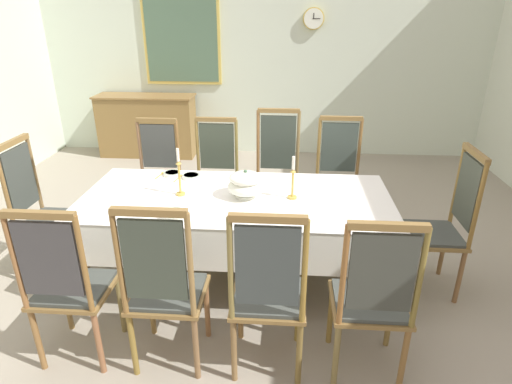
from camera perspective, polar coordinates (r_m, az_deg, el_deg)
ground at (r=3.75m, az=-2.18°, el=-10.25°), size 6.40×6.50×0.04m
back_wall at (r=6.42m, az=0.97°, el=19.48°), size 6.40×0.08×3.23m
dining_table at (r=3.27m, az=-2.69°, el=-1.82°), size 2.34×1.05×0.74m
tablecloth at (r=3.27m, az=-2.69°, el=-1.87°), size 2.36×1.07×0.33m
chair_south_a at (r=2.81m, az=-24.06°, el=-11.16°), size 0.44×0.42×1.10m
chair_north_a at (r=4.33m, az=-13.16°, el=2.50°), size 0.44×0.42×1.08m
chair_south_b at (r=2.58m, az=-12.22°, el=-12.29°), size 0.44×0.42×1.14m
chair_north_b at (r=4.20m, az=-5.43°, el=2.42°), size 0.44×0.42×1.10m
chair_south_c at (r=2.50m, az=1.62°, el=-13.24°), size 0.44×0.42×1.12m
chair_north_c at (r=4.13m, az=2.86°, el=2.65°), size 0.44×0.42×1.20m
chair_south_d at (r=2.55m, az=15.40°, el=-13.48°), size 0.44×0.42×1.10m
chair_north_d at (r=4.17m, az=11.02°, el=2.10°), size 0.44×0.42×1.13m
chair_head_west at (r=3.82m, az=-26.90°, el=-2.08°), size 0.42×0.44×1.15m
chair_head_east at (r=3.50m, az=24.01°, el=-3.79°), size 0.42×0.44×1.15m
soup_tureen at (r=3.18m, az=-1.41°, el=1.10°), size 0.27×0.27×0.22m
candlestick_west at (r=3.25m, az=-10.27°, el=2.08°), size 0.07×0.07×0.37m
candlestick_east at (r=3.16m, az=4.96°, el=1.35°), size 0.07×0.07×0.33m
bowl_near_left at (r=3.71m, az=-11.19°, el=2.47°), size 0.15×0.15×0.03m
bowl_near_right at (r=3.61m, az=-8.72°, el=2.13°), size 0.15×0.15×0.03m
bowl_far_left at (r=2.94m, az=-10.93°, el=-3.05°), size 0.18×0.18×0.04m
spoon_primary at (r=3.76m, az=-12.53°, el=2.46°), size 0.05×0.18×0.01m
spoon_secondary at (r=3.67m, az=-10.17°, el=2.10°), size 0.05×0.18×0.01m
sideboard at (r=6.62m, az=-14.40°, el=8.66°), size 1.44×0.48×0.90m
mounted_clock at (r=6.33m, az=7.75°, el=22.13°), size 0.29×0.06×0.29m
framed_painting at (r=6.52m, az=-10.00°, el=20.23°), size 1.11×0.05×1.40m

